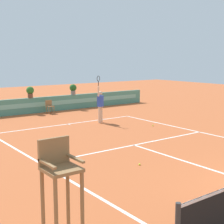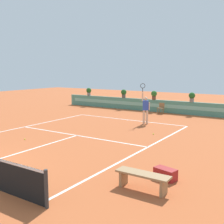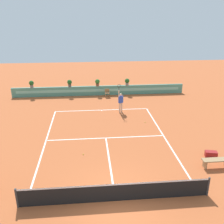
{
  "view_description": "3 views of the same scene",
  "coord_description": "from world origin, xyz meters",
  "px_view_note": "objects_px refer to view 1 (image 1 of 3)",
  "views": [
    {
      "loc": [
        -8.72,
        -3.83,
        3.55
      ],
      "look_at": [
        0.65,
        8.79,
        1.0
      ],
      "focal_mm": 54.19,
      "sensor_mm": 36.0,
      "label": 1
    },
    {
      "loc": [
        9.31,
        -4.57,
        3.41
      ],
      "look_at": [
        0.65,
        8.79,
        1.0
      ],
      "focal_mm": 44.64,
      "sensor_mm": 36.0,
      "label": 2
    },
    {
      "loc": [
        -1.04,
        -9.44,
        8.17
      ],
      "look_at": [
        0.65,
        8.79,
        1.0
      ],
      "focal_mm": 40.77,
      "sensor_mm": 36.0,
      "label": 3
    }
  ],
  "objects_px": {
    "tennis_player": "(100,104)",
    "tennis_ball_near_baseline": "(140,164)",
    "ball_kid_chair": "(50,106)",
    "umpire_chair": "(60,184)",
    "potted_plant_centre": "(30,91)",
    "tennis_ball_mid_court": "(153,125)",
    "potted_plant_right": "(73,89)"
  },
  "relations": [
    {
      "from": "ball_kid_chair",
      "to": "tennis_player",
      "type": "bearing_deg",
      "value": -79.48
    },
    {
      "from": "tennis_player",
      "to": "tennis_ball_near_baseline",
      "type": "xyz_separation_m",
      "value": [
        -3.18,
        -6.89,
        -1.02
      ]
    },
    {
      "from": "potted_plant_centre",
      "to": "umpire_chair",
      "type": "bearing_deg",
      "value": -111.34
    },
    {
      "from": "potted_plant_right",
      "to": "umpire_chair",
      "type": "bearing_deg",
      "value": -120.86
    },
    {
      "from": "tennis_player",
      "to": "tennis_ball_mid_court",
      "type": "xyz_separation_m",
      "value": [
        1.67,
        -2.41,
        -1.02
      ]
    },
    {
      "from": "ball_kid_chair",
      "to": "tennis_ball_mid_court",
      "type": "height_order",
      "value": "ball_kid_chair"
    },
    {
      "from": "tennis_ball_near_baseline",
      "to": "potted_plant_right",
      "type": "relative_size",
      "value": 0.09
    },
    {
      "from": "umpire_chair",
      "to": "tennis_ball_mid_court",
      "type": "relative_size",
      "value": 31.47
    },
    {
      "from": "umpire_chair",
      "to": "potted_plant_centre",
      "type": "distance_m",
      "value": 16.24
    },
    {
      "from": "umpire_chair",
      "to": "potted_plant_right",
      "type": "distance_m",
      "value": 17.62
    },
    {
      "from": "ball_kid_chair",
      "to": "tennis_ball_mid_court",
      "type": "relative_size",
      "value": 12.5
    },
    {
      "from": "ball_kid_chair",
      "to": "tennis_player",
      "type": "xyz_separation_m",
      "value": [
        0.83,
        -4.49,
        0.57
      ]
    },
    {
      "from": "ball_kid_chair",
      "to": "umpire_chair",
      "type": "bearing_deg",
      "value": -115.51
    },
    {
      "from": "umpire_chair",
      "to": "tennis_ball_near_baseline",
      "type": "xyz_separation_m",
      "value": [
        4.53,
        3.02,
        -1.31
      ]
    },
    {
      "from": "potted_plant_centre",
      "to": "potted_plant_right",
      "type": "xyz_separation_m",
      "value": [
        3.13,
        0.0,
        0.0
      ]
    },
    {
      "from": "tennis_ball_mid_court",
      "to": "potted_plant_centre",
      "type": "xyz_separation_m",
      "value": [
        -3.46,
        7.63,
        1.38
      ]
    },
    {
      "from": "tennis_ball_near_baseline",
      "to": "tennis_ball_mid_court",
      "type": "relative_size",
      "value": 1.0
    },
    {
      "from": "tennis_player",
      "to": "umpire_chair",
      "type": "bearing_deg",
      "value": -127.88
    },
    {
      "from": "umpire_chair",
      "to": "potted_plant_centre",
      "type": "xyz_separation_m",
      "value": [
        5.91,
        15.13,
        0.07
      ]
    },
    {
      "from": "tennis_ball_near_baseline",
      "to": "potted_plant_right",
      "type": "distance_m",
      "value": 12.99
    },
    {
      "from": "tennis_player",
      "to": "tennis_ball_near_baseline",
      "type": "bearing_deg",
      "value": -114.77
    },
    {
      "from": "umpire_chair",
      "to": "potted_plant_right",
      "type": "bearing_deg",
      "value": 59.14
    },
    {
      "from": "ball_kid_chair",
      "to": "tennis_ball_mid_court",
      "type": "xyz_separation_m",
      "value": [
        2.5,
        -6.9,
        -0.44
      ]
    },
    {
      "from": "tennis_ball_near_baseline",
      "to": "potted_plant_centre",
      "type": "relative_size",
      "value": 0.09
    },
    {
      "from": "tennis_player",
      "to": "potted_plant_right",
      "type": "height_order",
      "value": "tennis_player"
    },
    {
      "from": "umpire_chair",
      "to": "potted_plant_right",
      "type": "height_order",
      "value": "umpire_chair"
    },
    {
      "from": "umpire_chair",
      "to": "tennis_player",
      "type": "height_order",
      "value": "tennis_player"
    },
    {
      "from": "ball_kid_chair",
      "to": "tennis_ball_near_baseline",
      "type": "height_order",
      "value": "ball_kid_chair"
    },
    {
      "from": "tennis_player",
      "to": "potted_plant_right",
      "type": "relative_size",
      "value": 3.57
    },
    {
      "from": "potted_plant_centre",
      "to": "potted_plant_right",
      "type": "height_order",
      "value": "same"
    },
    {
      "from": "tennis_ball_mid_court",
      "to": "potted_plant_right",
      "type": "xyz_separation_m",
      "value": [
        -0.34,
        7.63,
        1.38
      ]
    },
    {
      "from": "potted_plant_centre",
      "to": "tennis_player",
      "type": "bearing_deg",
      "value": -71.03
    }
  ]
}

